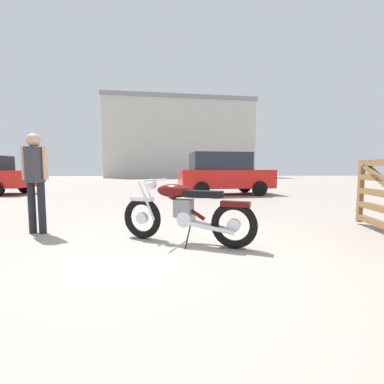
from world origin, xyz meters
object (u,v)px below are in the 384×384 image
at_px(vintage_motorcycle, 184,212).
at_px(pale_sedan_back, 219,173).
at_px(bystander, 35,173).
at_px(dark_sedan_left, 223,173).

distance_m(vintage_motorcycle, pale_sedan_back, 13.38).
height_order(bystander, pale_sedan_back, pale_sedan_back).
xyz_separation_m(pale_sedan_back, dark_sedan_left, (-0.78, -5.88, 0.08)).
bearing_deg(pale_sedan_back, vintage_motorcycle, -90.80).
bearing_deg(dark_sedan_left, bystander, -130.06).
relative_size(bystander, dark_sedan_left, 0.41).
height_order(pale_sedan_back, dark_sedan_left, dark_sedan_left).
xyz_separation_m(vintage_motorcycle, dark_sedan_left, (1.93, 7.21, 0.47)).
distance_m(pale_sedan_back, dark_sedan_left, 5.93).
height_order(vintage_motorcycle, dark_sedan_left, dark_sedan_left).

